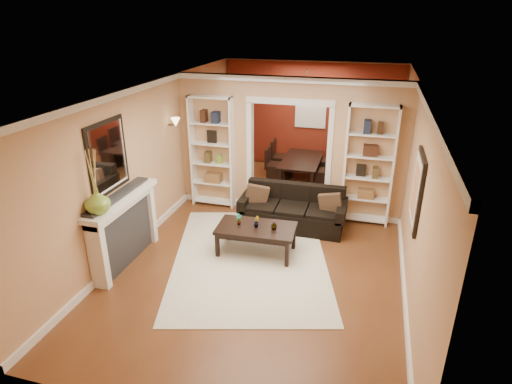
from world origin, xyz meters
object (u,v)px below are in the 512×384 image
(fireplace, at_px, (126,230))
(sofa, at_px, (293,208))
(bookshelf_left, at_px, (213,153))
(dining_table, at_px, (302,170))
(coffee_table, at_px, (256,240))
(bookshelf_right, at_px, (369,166))

(fireplace, bearing_deg, sofa, 39.80)
(bookshelf_left, height_order, dining_table, bookshelf_left)
(sofa, xyz_separation_m, coffee_table, (-0.41, -1.12, -0.14))
(bookshelf_left, xyz_separation_m, dining_table, (1.58, 1.82, -0.87))
(bookshelf_right, bearing_deg, dining_table, 129.89)
(bookshelf_left, xyz_separation_m, bookshelf_right, (3.10, 0.00, 0.00))
(bookshelf_right, bearing_deg, fireplace, -145.20)
(fireplace, bearing_deg, dining_table, 64.02)
(sofa, distance_m, fireplace, 3.05)
(dining_table, bearing_deg, bookshelf_right, -140.11)
(sofa, xyz_separation_m, bookshelf_left, (-1.80, 0.58, 0.76))
(coffee_table, relative_size, dining_table, 0.82)
(coffee_table, distance_m, dining_table, 3.52)
(dining_table, bearing_deg, fireplace, 154.02)
(bookshelf_right, height_order, dining_table, bookshelf_right)
(coffee_table, bearing_deg, bookshelf_right, 42.40)
(coffee_table, xyz_separation_m, bookshelf_left, (-1.39, 1.70, 0.90))
(sofa, bearing_deg, coffee_table, -109.95)
(bookshelf_left, bearing_deg, coffee_table, -50.65)
(bookshelf_right, bearing_deg, coffee_table, -135.10)
(sofa, relative_size, coffee_table, 1.52)
(sofa, bearing_deg, dining_table, 95.28)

